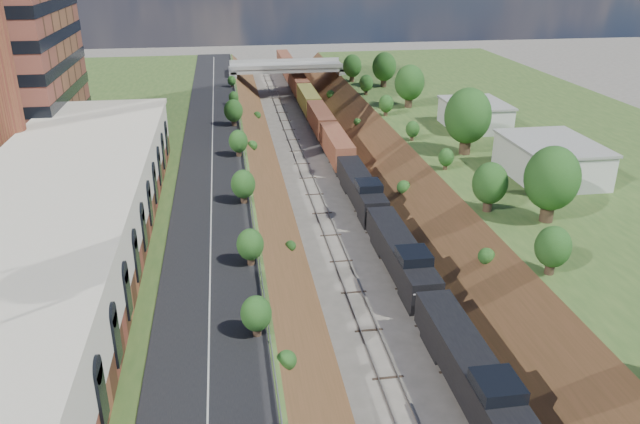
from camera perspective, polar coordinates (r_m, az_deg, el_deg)
The scene contains 15 objects.
platform_left at distance 79.37m, azimuth -22.44°, elevation 1.13°, with size 44.00×180.00×5.00m, color #365824.
platform_right at distance 89.86m, azimuth 22.93°, elevation 3.50°, with size 44.00×180.00×5.00m, color #365824.
embankment_left at distance 77.88m, azimuth -6.30°, elevation 0.42°, with size 7.07×180.00×7.07m, color brown.
embankment_right at distance 81.59m, azimuth 9.31°, elevation 1.32°, with size 7.07×180.00×7.07m, color brown.
rail_left_track at distance 78.56m, azimuth -0.18°, elevation 0.84°, with size 1.58×180.00×0.18m, color gray.
rail_right_track at distance 79.45m, azimuth 3.53°, elevation 1.06°, with size 1.58×180.00×0.18m, color gray.
road at distance 76.09m, azimuth -9.85°, elevation 3.73°, with size 8.00×180.00×0.10m, color black.
guardrail at distance 75.74m, azimuth -6.77°, elevation 4.22°, with size 0.10×171.00×0.70m.
commercial_building at distance 56.18m, azimuth -23.05°, elevation -1.13°, with size 14.30×62.30×7.00m.
overpass at distance 136.89m, azimuth -3.06°, elevation 12.52°, with size 24.50×8.30×7.40m.
white_building_near at distance 77.27m, azimuth 20.33°, elevation 4.44°, with size 9.00×12.00×4.00m, color silver.
white_building_far at distance 96.13m, azimuth 13.95°, elevation 8.53°, with size 8.00×10.00×3.60m, color silver.
tree_right_large at distance 63.55m, azimuth 20.45°, elevation 2.85°, with size 5.25×5.25×7.61m.
tree_left_crest at distance 39.21m, azimuth -4.85°, elevation -12.43°, with size 2.45×2.45×3.55m.
freight_train at distance 106.99m, azimuth 0.15°, elevation 8.26°, with size 2.89×147.69×4.55m.
Camera 1 is at (-13.45, -11.95, 29.71)m, focal length 35.00 mm.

